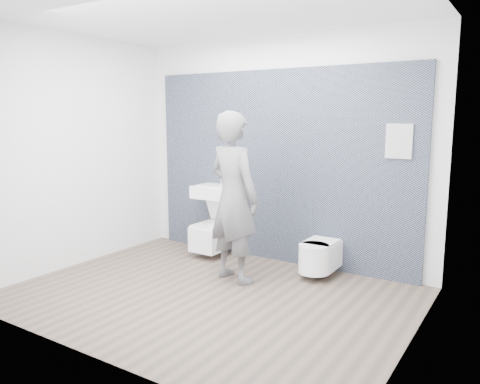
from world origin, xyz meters
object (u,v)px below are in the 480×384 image
Objects in this scene: washbasin at (215,192)px; toilet_square at (213,235)px; toilet_rounded at (318,256)px; visitor at (234,198)px.

washbasin is 0.75× the size of toilet_square.
washbasin is 0.89× the size of toilet_rounded.
visitor is at bearing -43.08° from washbasin.
washbasin is 1.64m from toilet_rounded.
washbasin reaches higher than toilet_square.
toilet_square is at bearing -90.00° from washbasin.
toilet_rounded is at bearing -3.85° from washbasin.
toilet_rounded is (1.52, -0.10, -0.61)m from washbasin.
toilet_square is at bearing 178.76° from toilet_rounded.
toilet_square is 0.38× the size of visitor.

